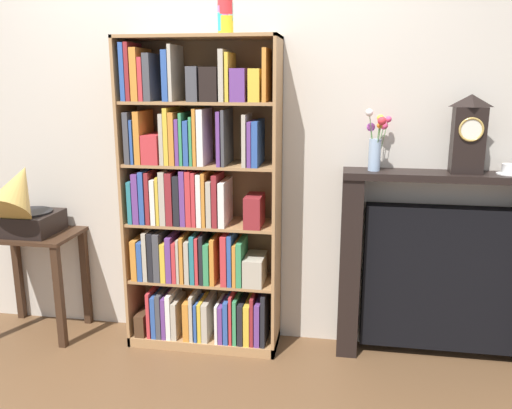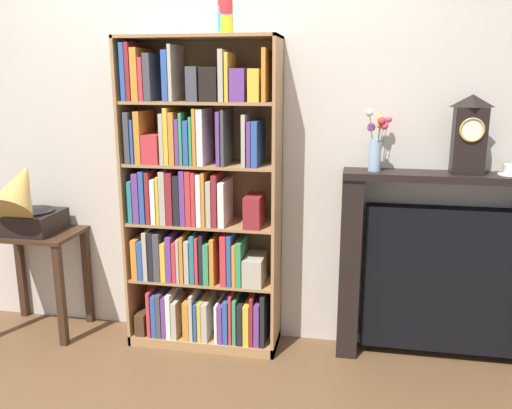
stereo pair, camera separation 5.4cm
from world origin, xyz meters
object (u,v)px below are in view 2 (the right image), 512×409
object	(u,v)px
gramophone	(25,201)
fireplace_mantel	(444,271)
teacup_with_saucer	(510,171)
mantel_clock	(469,135)
bookshelf	(197,211)
cup_stack	(225,15)
flower_vase	(376,143)
side_table_left	(37,259)

from	to	relation	value
gramophone	fireplace_mantel	size ratio (longest dim) A/B	0.43
fireplace_mantel	teacup_with_saucer	world-z (taller)	teacup_with_saucer
mantel_clock	gramophone	bearing A→B (deg)	-176.67
bookshelf	gramophone	xyz separation A→B (m)	(-1.07, -0.10, 0.04)
cup_stack	flower_vase	world-z (taller)	cup_stack
side_table_left	teacup_with_saucer	world-z (taller)	teacup_with_saucer
cup_stack	fireplace_mantel	xyz separation A→B (m)	(1.26, 0.10, -1.41)
gramophone	fireplace_mantel	bearing A→B (deg)	3.91
side_table_left	gramophone	size ratio (longest dim) A/B	1.32
flower_vase	teacup_with_saucer	xyz separation A→B (m)	(0.71, -0.00, -0.13)
gramophone	flower_vase	bearing A→B (deg)	4.23
bookshelf	fireplace_mantel	bearing A→B (deg)	2.79
side_table_left	fireplace_mantel	world-z (taller)	fireplace_mantel
side_table_left	teacup_with_saucer	distance (m)	2.88
cup_stack	fireplace_mantel	size ratio (longest dim) A/B	0.17
gramophone	bookshelf	bearing A→B (deg)	5.41
teacup_with_saucer	flower_vase	bearing A→B (deg)	179.77
cup_stack	fireplace_mantel	bearing A→B (deg)	4.34
gramophone	cup_stack	bearing A→B (deg)	3.48
bookshelf	mantel_clock	bearing A→B (deg)	1.85
side_table_left	flower_vase	size ratio (longest dim) A/B	1.96
cup_stack	mantel_clock	bearing A→B (deg)	3.18
fireplace_mantel	flower_vase	world-z (taller)	flower_vase
side_table_left	flower_vase	xyz separation A→B (m)	(2.10, 0.09, 0.79)
gramophone	teacup_with_saucer	xyz separation A→B (m)	(2.81, 0.15, 0.26)
bookshelf	teacup_with_saucer	size ratio (longest dim) A/B	14.77
flower_vase	bookshelf	bearing A→B (deg)	-177.00
gramophone	teacup_with_saucer	distance (m)	2.82
mantel_clock	teacup_with_saucer	xyz separation A→B (m)	(0.22, 0.00, -0.19)
bookshelf	flower_vase	world-z (taller)	bookshelf
fireplace_mantel	teacup_with_saucer	xyz separation A→B (m)	(0.29, -0.02, 0.60)
bookshelf	flower_vase	distance (m)	1.11
gramophone	side_table_left	bearing A→B (deg)	90.00
cup_stack	gramophone	world-z (taller)	cup_stack
side_table_left	gramophone	xyz separation A→B (m)	(0.00, -0.07, 0.40)
side_table_left	cup_stack	bearing A→B (deg)	0.53
cup_stack	flower_vase	xyz separation A→B (m)	(0.83, 0.08, -0.68)
side_table_left	flower_vase	bearing A→B (deg)	2.45
side_table_left	teacup_with_saucer	xyz separation A→B (m)	(2.81, 0.09, 0.65)
side_table_left	fireplace_mantel	bearing A→B (deg)	2.43
teacup_with_saucer	gramophone	bearing A→B (deg)	-176.89
cup_stack	flower_vase	size ratio (longest dim) A/B	0.58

